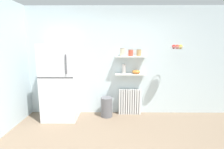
{
  "coord_description": "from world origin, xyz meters",
  "views": [
    {
      "loc": [
        -0.12,
        -2.09,
        1.68
      ],
      "look_at": [
        -0.16,
        1.6,
        1.05
      ],
      "focal_mm": 27.12,
      "sensor_mm": 36.0,
      "label": 1
    }
  ],
  "objects_px": {
    "storage_jar_1": "(131,53)",
    "refrigerator": "(60,82)",
    "vase": "(124,69)",
    "storage_jar_2": "(139,53)",
    "storage_jar_0": "(122,52)",
    "shelf_bowl": "(136,72)",
    "hanging_fruit_basket": "(177,47)",
    "trash_bin": "(107,107)",
    "radiator": "(130,102)"
  },
  "relations": [
    {
      "from": "storage_jar_2",
      "to": "hanging_fruit_basket",
      "type": "distance_m",
      "value": 0.84
    },
    {
      "from": "radiator",
      "to": "storage_jar_2",
      "type": "xyz_separation_m",
      "value": [
        0.19,
        -0.03,
        1.21
      ]
    },
    {
      "from": "vase",
      "to": "trash_bin",
      "type": "distance_m",
      "value": 1.0
    },
    {
      "from": "storage_jar_0",
      "to": "vase",
      "type": "height_order",
      "value": "storage_jar_0"
    },
    {
      "from": "shelf_bowl",
      "to": "trash_bin",
      "type": "bearing_deg",
      "value": -169.2
    },
    {
      "from": "storage_jar_1",
      "to": "refrigerator",
      "type": "bearing_deg",
      "value": -172.43
    },
    {
      "from": "radiator",
      "to": "trash_bin",
      "type": "distance_m",
      "value": 0.6
    },
    {
      "from": "storage_jar_0",
      "to": "shelf_bowl",
      "type": "height_order",
      "value": "storage_jar_0"
    },
    {
      "from": "vase",
      "to": "shelf_bowl",
      "type": "xyz_separation_m",
      "value": [
        0.3,
        0.0,
        -0.07
      ]
    },
    {
      "from": "storage_jar_0",
      "to": "shelf_bowl",
      "type": "relative_size",
      "value": 0.96
    },
    {
      "from": "storage_jar_0",
      "to": "hanging_fruit_basket",
      "type": "xyz_separation_m",
      "value": [
        1.17,
        -0.28,
        0.12
      ]
    },
    {
      "from": "radiator",
      "to": "vase",
      "type": "height_order",
      "value": "vase"
    },
    {
      "from": "storage_jar_1",
      "to": "vase",
      "type": "height_order",
      "value": "storage_jar_1"
    },
    {
      "from": "storage_jar_2",
      "to": "vase",
      "type": "height_order",
      "value": "storage_jar_2"
    },
    {
      "from": "refrigerator",
      "to": "storage_jar_2",
      "type": "relative_size",
      "value": 10.55
    },
    {
      "from": "radiator",
      "to": "shelf_bowl",
      "type": "bearing_deg",
      "value": -11.98
    },
    {
      "from": "storage_jar_1",
      "to": "trash_bin",
      "type": "height_order",
      "value": "storage_jar_1"
    },
    {
      "from": "radiator",
      "to": "hanging_fruit_basket",
      "type": "relative_size",
      "value": 2.16
    },
    {
      "from": "hanging_fruit_basket",
      "to": "storage_jar_2",
      "type": "bearing_deg",
      "value": 160.18
    },
    {
      "from": "refrigerator",
      "to": "storage_jar_0",
      "type": "bearing_deg",
      "value": 8.58
    },
    {
      "from": "radiator",
      "to": "vase",
      "type": "relative_size",
      "value": 2.72
    },
    {
      "from": "hanging_fruit_basket",
      "to": "storage_jar_0",
      "type": "bearing_deg",
      "value": 166.45
    },
    {
      "from": "refrigerator",
      "to": "hanging_fruit_basket",
      "type": "height_order",
      "value": "refrigerator"
    },
    {
      "from": "trash_bin",
      "to": "storage_jar_0",
      "type": "bearing_deg",
      "value": 19.89
    },
    {
      "from": "storage_jar_1",
      "to": "shelf_bowl",
      "type": "relative_size",
      "value": 0.82
    },
    {
      "from": "storage_jar_0",
      "to": "storage_jar_2",
      "type": "bearing_deg",
      "value": 0.0
    },
    {
      "from": "storage_jar_1",
      "to": "trash_bin",
      "type": "relative_size",
      "value": 0.35
    },
    {
      "from": "refrigerator",
      "to": "shelf_bowl",
      "type": "xyz_separation_m",
      "value": [
        1.76,
        0.22,
        0.2
      ]
    },
    {
      "from": "storage_jar_2",
      "to": "shelf_bowl",
      "type": "bearing_deg",
      "value": -180.0
    },
    {
      "from": "refrigerator",
      "to": "trash_bin",
      "type": "distance_m",
      "value": 1.23
    },
    {
      "from": "refrigerator",
      "to": "storage_jar_1",
      "type": "height_order",
      "value": "refrigerator"
    },
    {
      "from": "storage_jar_1",
      "to": "shelf_bowl",
      "type": "xyz_separation_m",
      "value": [
        0.14,
        0.0,
        -0.46
      ]
    },
    {
      "from": "radiator",
      "to": "shelf_bowl",
      "type": "distance_m",
      "value": 0.76
    },
    {
      "from": "storage_jar_1",
      "to": "storage_jar_2",
      "type": "bearing_deg",
      "value": 0.0
    },
    {
      "from": "storage_jar_0",
      "to": "hanging_fruit_basket",
      "type": "relative_size",
      "value": 0.65
    },
    {
      "from": "storage_jar_2",
      "to": "hanging_fruit_basket",
      "type": "bearing_deg",
      "value": -19.82
    },
    {
      "from": "refrigerator",
      "to": "hanging_fruit_basket",
      "type": "relative_size",
      "value": 5.91
    },
    {
      "from": "trash_bin",
      "to": "refrigerator",
      "type": "bearing_deg",
      "value": -175.65
    },
    {
      "from": "storage_jar_2",
      "to": "vase",
      "type": "distance_m",
      "value": 0.52
    },
    {
      "from": "storage_jar_0",
      "to": "storage_jar_1",
      "type": "distance_m",
      "value": 0.19
    },
    {
      "from": "storage_jar_0",
      "to": "refrigerator",
      "type": "bearing_deg",
      "value": -171.42
    },
    {
      "from": "storage_jar_0",
      "to": "shelf_bowl",
      "type": "distance_m",
      "value": 0.58
    },
    {
      "from": "trash_bin",
      "to": "storage_jar_1",
      "type": "bearing_deg",
      "value": 13.4
    },
    {
      "from": "shelf_bowl",
      "to": "trash_bin",
      "type": "distance_m",
      "value": 1.1
    },
    {
      "from": "vase",
      "to": "trash_bin",
      "type": "xyz_separation_m",
      "value": [
        -0.41,
        -0.13,
        -0.9
      ]
    },
    {
      "from": "refrigerator",
      "to": "storage_jar_1",
      "type": "bearing_deg",
      "value": 7.57
    },
    {
      "from": "hanging_fruit_basket",
      "to": "vase",
      "type": "bearing_deg",
      "value": 166.03
    },
    {
      "from": "storage_jar_1",
      "to": "vase",
      "type": "relative_size",
      "value": 0.7
    },
    {
      "from": "shelf_bowl",
      "to": "storage_jar_0",
      "type": "bearing_deg",
      "value": -180.0
    },
    {
      "from": "storage_jar_2",
      "to": "shelf_bowl",
      "type": "distance_m",
      "value": 0.46
    }
  ]
}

